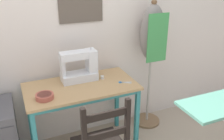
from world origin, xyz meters
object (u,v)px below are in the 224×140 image
object	(u,v)px
fabric_bowl	(45,96)
thread_spool_near_machine	(102,77)
dress_form	(152,41)
sewing_machine	(81,67)
scissors	(123,82)

from	to	relation	value
fabric_bowl	thread_spool_near_machine	world-z (taller)	fabric_bowl
fabric_bowl	dress_form	bearing A→B (deg)	13.16
sewing_machine	dress_form	xyz separation A→B (m)	(0.83, 0.04, 0.15)
fabric_bowl	thread_spool_near_machine	size ratio (longest dim) A/B	3.98
sewing_machine	fabric_bowl	xyz separation A→B (m)	(-0.41, -0.25, -0.12)
fabric_bowl	dress_form	size ratio (longest dim) A/B	0.10
fabric_bowl	dress_form	xyz separation A→B (m)	(1.24, 0.29, 0.27)
sewing_machine	scissors	xyz separation A→B (m)	(0.36, -0.23, -0.14)
sewing_machine	scissors	distance (m)	0.44
sewing_machine	scissors	size ratio (longest dim) A/B	2.93
sewing_machine	fabric_bowl	bearing A→B (deg)	-148.80
scissors	dress_form	bearing A→B (deg)	29.43
fabric_bowl	dress_form	world-z (taller)	dress_form
scissors	dress_form	size ratio (longest dim) A/B	0.08
scissors	thread_spool_near_machine	xyz separation A→B (m)	(-0.15, 0.16, 0.01)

